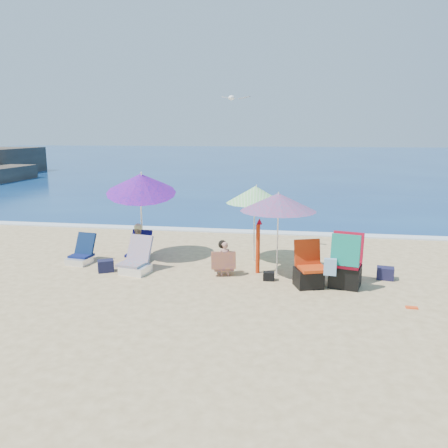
% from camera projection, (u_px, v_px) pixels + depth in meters
% --- Properties ---
extents(ground, '(120.00, 120.00, 0.00)m').
position_uv_depth(ground, '(230.00, 285.00, 9.56)').
color(ground, '#D8BC84').
rests_on(ground, ground).
extents(sea, '(120.00, 80.00, 0.12)m').
position_uv_depth(sea, '(288.00, 159.00, 53.06)').
color(sea, navy).
rests_on(sea, ground).
extents(foam, '(120.00, 0.50, 0.04)m').
position_uv_depth(foam, '(254.00, 232.00, 14.48)').
color(foam, white).
rests_on(foam, ground).
extents(umbrella_turquoise, '(1.99, 1.99, 1.90)m').
position_uv_depth(umbrella_turquoise, '(278.00, 202.00, 9.81)').
color(umbrella_turquoise, white).
rests_on(umbrella_turquoise, ground).
extents(umbrella_striped, '(1.58, 1.58, 1.91)m').
position_uv_depth(umbrella_striped, '(255.00, 195.00, 11.01)').
color(umbrella_striped, silver).
rests_on(umbrella_striped, ground).
extents(umbrella_blue, '(2.17, 2.22, 2.34)m').
position_uv_depth(umbrella_blue, '(141.00, 183.00, 11.14)').
color(umbrella_blue, white).
rests_on(umbrella_blue, ground).
extents(furled_umbrella, '(0.17, 0.33, 1.24)m').
position_uv_depth(furled_umbrella, '(258.00, 244.00, 10.29)').
color(furled_umbrella, '#B92E0D').
rests_on(furled_umbrella, ground).
extents(chair_navy, '(0.59, 0.75, 0.70)m').
position_uv_depth(chair_navy, '(81.00, 256.00, 11.12)').
color(chair_navy, '#0D184C').
rests_on(chair_navy, ground).
extents(chair_rainbow, '(0.75, 0.82, 0.81)m').
position_uv_depth(chair_rainbow, '(136.00, 263.00, 10.38)').
color(chair_rainbow, '#C95047').
rests_on(chair_rainbow, ground).
extents(camp_chair_left, '(0.75, 0.73, 0.97)m').
position_uv_depth(camp_chair_left, '(309.00, 273.00, 9.42)').
color(camp_chair_left, '#C2370D').
rests_on(camp_chair_left, ground).
extents(camp_chair_right, '(0.85, 0.85, 1.17)m').
position_uv_depth(camp_chair_right, '(345.00, 267.00, 9.38)').
color(camp_chair_right, red).
rests_on(camp_chair_right, ground).
extents(person_center, '(0.57, 0.51, 0.79)m').
position_uv_depth(person_center, '(224.00, 259.00, 10.11)').
color(person_center, tan).
rests_on(person_center, ground).
extents(person_left, '(0.53, 0.68, 0.94)m').
position_uv_depth(person_left, '(139.00, 244.00, 11.28)').
color(person_left, tan).
rests_on(person_left, ground).
extents(bag_navy_a, '(0.43, 0.39, 0.27)m').
position_uv_depth(bag_navy_a, '(106.00, 266.00, 10.44)').
color(bag_navy_a, '#161832').
rests_on(bag_navy_a, ground).
extents(bag_black_a, '(0.40, 0.38, 0.24)m').
position_uv_depth(bag_black_a, '(141.00, 252.00, 11.70)').
color(bag_black_a, black).
rests_on(bag_black_a, ground).
extents(bag_navy_b, '(0.39, 0.32, 0.27)m').
position_uv_depth(bag_navy_b, '(385.00, 273.00, 9.92)').
color(bag_navy_b, '#1A1938').
rests_on(bag_navy_b, ground).
extents(bag_black_b, '(0.25, 0.18, 0.19)m').
position_uv_depth(bag_black_b, '(269.00, 276.00, 9.84)').
color(bag_black_b, black).
rests_on(bag_black_b, ground).
extents(orange_item, '(0.21, 0.10, 0.03)m').
position_uv_depth(orange_item, '(412.00, 308.00, 8.30)').
color(orange_item, '#FF4B1A').
rests_on(orange_item, ground).
extents(seagull, '(0.74, 0.46, 0.12)m').
position_uv_depth(seagull, '(232.00, 98.00, 11.10)').
color(seagull, white).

